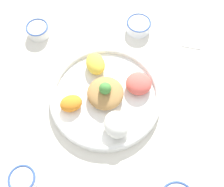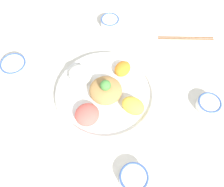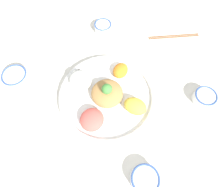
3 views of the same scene
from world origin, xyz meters
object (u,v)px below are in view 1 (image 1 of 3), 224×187
object	(u,v)px
salad_platter	(107,96)
sauce_bowl_dark	(38,30)
serving_spoon_main	(200,48)
rice_bowl_blue	(23,179)
rice_bowl_plain	(139,25)

from	to	relation	value
salad_platter	sauce_bowl_dark	bearing A→B (deg)	134.97
sauce_bowl_dark	serving_spoon_main	size ratio (longest dim) A/B	0.74
salad_platter	serving_spoon_main	world-z (taller)	salad_platter
salad_platter	rice_bowl_blue	size ratio (longest dim) A/B	4.65
salad_platter	rice_bowl_plain	bearing A→B (deg)	69.37
salad_platter	rice_bowl_plain	world-z (taller)	salad_platter
sauce_bowl_dark	serving_spoon_main	bearing A→B (deg)	-5.09
salad_platter	rice_bowl_blue	world-z (taller)	salad_platter
sauce_bowl_dark	serving_spoon_main	xyz separation A→B (m)	(0.63, -0.06, -0.02)
rice_bowl_plain	serving_spoon_main	size ratio (longest dim) A/B	0.81
salad_platter	rice_bowl_blue	xyz separation A→B (m)	(-0.24, -0.28, -0.00)
rice_bowl_plain	sauce_bowl_dark	bearing A→B (deg)	-175.37
sauce_bowl_dark	rice_bowl_plain	xyz separation A→B (m)	(0.39, 0.03, -0.00)
rice_bowl_blue	sauce_bowl_dark	bearing A→B (deg)	93.60
sauce_bowl_dark	rice_bowl_plain	size ratio (longest dim) A/B	0.91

